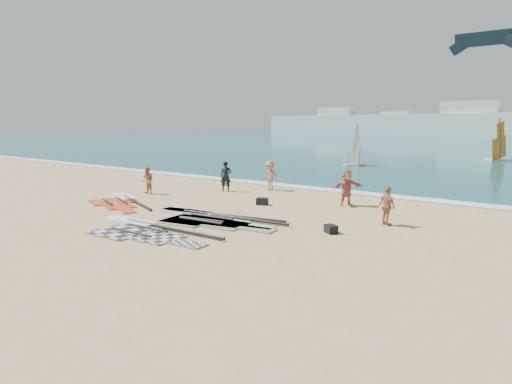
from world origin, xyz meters
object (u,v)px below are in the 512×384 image
Objects in this scene: rig_red at (121,201)px; gear_bag_far at (331,229)px; beachgoer_right at (347,187)px; rig_grey at (141,229)px; rig_orange at (204,218)px; gear_bag_near at (262,201)px; beachgoer_back at (387,206)px; rig_green at (203,217)px; person_wetsuit at (226,176)px; beachgoer_left at (148,181)px; beachgoer_mid at (270,176)px.

rig_red is 11.89m from gear_bag_far.
beachgoer_right is (9.87, 6.24, 0.87)m from rig_red.
rig_orange is (0.55, 2.87, 0.00)m from rig_grey.
beachgoer_back is (6.63, -0.53, 0.62)m from gear_bag_near.
person_wetsuit reaches higher than rig_green.
gear_bag_far is 12.91m from beachgoer_left.
rig_orange is 5.60m from gear_bag_far.
rig_red is at bearing 48.21° from beachgoer_back.
rig_green is at bearing 18.49° from rig_red.
beachgoer_left is 11.42m from beachgoer_right.
beachgoer_left is at bearing -169.82° from gear_bag_near.
beachgoer_right is at bearing 64.04° from rig_grey.
person_wetsuit is 7.87m from beachgoer_right.
beachgoer_back is at bearing 22.13° from rig_orange.
gear_bag_near is at bearing 51.27° from rig_red.
rig_grey is at bearing -94.69° from gear_bag_near.
beachgoer_mid is (-2.56, 8.40, 0.86)m from rig_orange.
beachgoer_right reaches higher than beachgoer_left.
gear_bag_far is at bearing 24.47° from rig_red.
rig_orange is at bearing -168.04° from gear_bag_far.
beachgoer_right is at bearing -8.76° from beachgoer_back.
rig_green is 6.25m from rig_red.
beachgoer_right reaches higher than gear_bag_near.
rig_orange is at bearing 17.49° from rig_red.
rig_grey is 4.00× the size of beachgoer_left.
gear_bag_far is 0.27× the size of beachgoer_right.
rig_green is 7.69m from beachgoer_back.
person_wetsuit is at bearing 152.10° from gear_bag_far.
beachgoer_back is at bearing 39.22° from rig_grey.
rig_green is 0.18m from rig_orange.
beachgoer_left is (-12.79, 1.68, 0.64)m from gear_bag_far.
rig_red is 3.56× the size of beachgoer_left.
beachgoer_mid is at bearing 95.32° from rig_green.
rig_orange is at bearing 62.63° from beachgoer_back.
beachgoer_mid is at bearing 14.77° from person_wetsuit.
person_wetsuit is at bearing 92.14° from rig_red.
beachgoer_mid is at bearing 100.48° from rig_orange.
rig_red is 3.52× the size of beachgoer_back.
person_wetsuit is 11.38m from beachgoer_back.
rig_orange is 7.79m from person_wetsuit.
person_wetsuit is (-4.24, 6.26, 0.86)m from rig_green.
beachgoer_right reaches higher than rig_green.
rig_grey is at bearing -107.26° from rig_orange.
gear_bag_far is at bearing -37.52° from beachgoer_mid.
rig_orange is 1.16× the size of rig_red.
person_wetsuit reaches higher than beachgoer_left.
person_wetsuit is 1.15× the size of beachgoer_back.
beachgoer_back is at bearing -22.86° from beachgoer_mid.
gear_bag_near reaches higher than gear_bag_far.
gear_bag_near is 5.00m from person_wetsuit.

